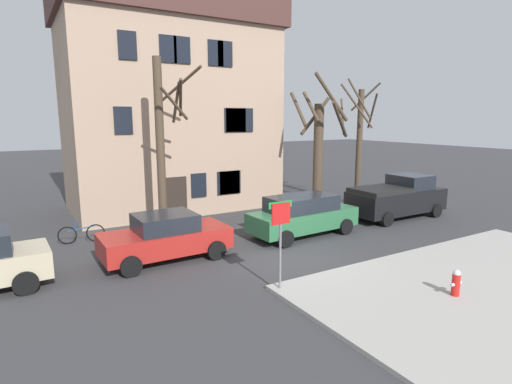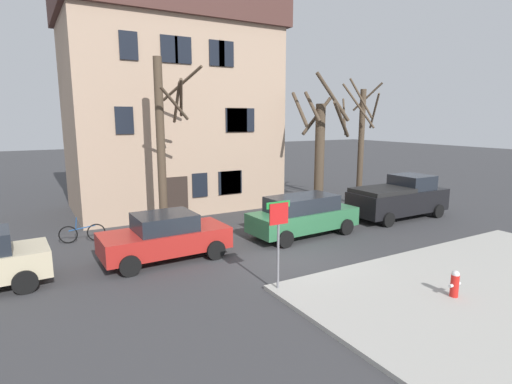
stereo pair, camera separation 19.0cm
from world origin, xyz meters
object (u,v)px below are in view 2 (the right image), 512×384
Objects in this scene: building_main at (172,101)px; tree_bare_far at (361,140)px; car_green_wagon at (303,215)px; street_sign_pole at (278,229)px; pickup_truck_black at (399,198)px; tree_bare_near at (163,142)px; car_red_sedan at (165,236)px; bicycle_leaning at (82,233)px; tree_bare_mid at (320,147)px; fire_hydrant at (455,283)px.

building_main is 10.64m from tree_bare_far.
street_sign_pole reaches higher than car_green_wagon.
building_main is at bearing 136.08° from pickup_truck_black.
tree_bare_near is 1.42× the size of pickup_truck_black.
street_sign_pole is (-10.47, -7.69, -1.82)m from tree_bare_far.
car_red_sedan is (-1.02, -3.08, -3.12)m from tree_bare_near.
pickup_truck_black is at bearing -13.78° from bicycle_leaning.
car_green_wagon is 6.02m from pickup_truck_black.
bicycle_leaning is at bearing 155.82° from car_green_wagon.
bicycle_leaning is (-14.67, 0.20, -3.31)m from tree_bare_far.
street_sign_pole is (-1.36, -12.74, -3.99)m from building_main.
tree_bare_mid is 11.23m from street_sign_pole.
car_green_wagon is (-6.48, -3.47, -2.78)m from tree_bare_far.
street_sign_pole reaches higher than pickup_truck_black.
car_green_wagon is (-3.80, -3.72, -2.48)m from tree_bare_mid.
building_main is 10.36m from car_red_sedan.
car_green_wagon is (4.89, -3.15, -3.05)m from tree_bare_near.
building_main is 9.18m from bicycle_leaning.
street_sign_pole is (-10.01, -4.41, 0.85)m from pickup_truck_black.
car_red_sedan is 1.67× the size of street_sign_pole.
car_red_sedan is at bearing 179.31° from car_green_wagon.
tree_bare_mid is 1.38× the size of pickup_truck_black.
tree_bare_mid is 1.61× the size of car_red_sedan.
tree_bare_mid is at bearing 20.61° from car_red_sedan.
pickup_truck_black is (2.22, -3.53, -2.37)m from tree_bare_mid.
car_green_wagon is at bearing -135.57° from tree_bare_mid.
tree_bare_far reaches higher than pickup_truck_black.
tree_bare_mid is 2.71m from tree_bare_far.
tree_bare_mid is at bearing 45.56° from street_sign_pole.
building_main is at bearing 67.20° from tree_bare_near.
tree_bare_near reaches higher than tree_bare_far.
building_main is 12.94m from pickup_truck_black.
tree_bare_mid reaches higher than car_red_sedan.
fire_hydrant is at bearing -130.28° from pickup_truck_black.
tree_bare_near is 1.51× the size of car_green_wagon.
car_red_sedan is at bearing -179.42° from pickup_truck_black.
building_main reaches higher than tree_bare_far.
tree_bare_near reaches higher than bicycle_leaning.
car_red_sedan is (-3.28, -8.45, -5.02)m from building_main.
bicycle_leaning is at bearing 122.28° from car_red_sedan.
car_red_sedan is (-12.39, -3.40, -2.85)m from tree_bare_far.
building_main is 1.57× the size of tree_bare_near.
car_red_sedan is at bearing -159.39° from tree_bare_mid.
fire_hydrant is 4.98m from street_sign_pole.
tree_bare_near reaches higher than tree_bare_mid.
tree_bare_mid is 11.85m from fire_hydrant.
building_main reaches higher than pickup_truck_black.
tree_bare_mid is at bearing 69.94° from fire_hydrant.
building_main is 15.56× the size of fire_hydrant.
car_green_wagon is at bearing -151.83° from tree_bare_far.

